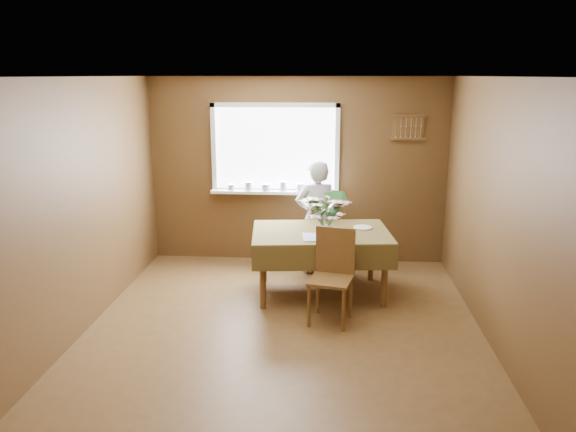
# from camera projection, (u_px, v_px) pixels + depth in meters

# --- Properties ---
(floor) EXTENTS (4.50, 4.50, 0.00)m
(floor) POSITION_uv_depth(u_px,v_px,m) (284.00, 329.00, 5.72)
(floor) COLOR brown
(floor) RESTS_ON ground
(ceiling) EXTENTS (4.50, 4.50, 0.00)m
(ceiling) POSITION_uv_depth(u_px,v_px,m) (283.00, 77.00, 5.11)
(ceiling) COLOR white
(ceiling) RESTS_ON wall_back
(wall_back) EXTENTS (4.00, 0.00, 4.00)m
(wall_back) POSITION_uv_depth(u_px,v_px,m) (297.00, 171.00, 7.59)
(wall_back) COLOR brown
(wall_back) RESTS_ON floor
(wall_front) EXTENTS (4.00, 0.00, 4.00)m
(wall_front) POSITION_uv_depth(u_px,v_px,m) (252.00, 301.00, 3.24)
(wall_front) COLOR brown
(wall_front) RESTS_ON floor
(wall_left) EXTENTS (0.00, 4.50, 4.50)m
(wall_left) POSITION_uv_depth(u_px,v_px,m) (83.00, 206.00, 5.56)
(wall_left) COLOR brown
(wall_left) RESTS_ON floor
(wall_right) EXTENTS (0.00, 4.50, 4.50)m
(wall_right) POSITION_uv_depth(u_px,v_px,m) (496.00, 214.00, 5.27)
(wall_right) COLOR brown
(wall_right) RESTS_ON floor
(window_assembly) EXTENTS (1.72, 0.20, 1.22)m
(window_assembly) POSITION_uv_depth(u_px,v_px,m) (275.00, 164.00, 7.53)
(window_assembly) COLOR white
(window_assembly) RESTS_ON wall_back
(spoon_rack) EXTENTS (0.44, 0.05, 0.33)m
(spoon_rack) POSITION_uv_depth(u_px,v_px,m) (408.00, 127.00, 7.30)
(spoon_rack) COLOR brown
(spoon_rack) RESTS_ON wall_back
(dining_table) EXTENTS (1.68, 1.23, 0.77)m
(dining_table) POSITION_uv_depth(u_px,v_px,m) (321.00, 239.00, 6.49)
(dining_table) COLOR brown
(dining_table) RESTS_ON floor
(chair_far) EXTENTS (0.59, 0.59, 1.03)m
(chair_far) POSITION_uv_depth(u_px,v_px,m) (323.00, 229.00, 7.34)
(chair_far) COLOR brown
(chair_far) RESTS_ON floor
(chair_near) EXTENTS (0.50, 0.50, 0.98)m
(chair_near) POSITION_uv_depth(u_px,v_px,m) (333.00, 271.00, 5.83)
(chair_near) COLOR brown
(chair_near) RESTS_ON floor
(seated_woman) EXTENTS (0.61, 0.47, 1.48)m
(seated_woman) POSITION_uv_depth(u_px,v_px,m) (316.00, 218.00, 7.18)
(seated_woman) COLOR white
(seated_woman) RESTS_ON floor
(flower_bouquet) EXTENTS (0.51, 0.51, 0.44)m
(flower_bouquet) POSITION_uv_depth(u_px,v_px,m) (326.00, 211.00, 6.20)
(flower_bouquet) COLOR white
(flower_bouquet) RESTS_ON dining_table
(side_plate) EXTENTS (0.29, 0.29, 0.01)m
(side_plate) POSITION_uv_depth(u_px,v_px,m) (363.00, 227.00, 6.60)
(side_plate) COLOR white
(side_plate) RESTS_ON dining_table
(table_knife) EXTENTS (0.09, 0.23, 0.00)m
(table_knife) POSITION_uv_depth(u_px,v_px,m) (339.00, 235.00, 6.27)
(table_knife) COLOR silver
(table_knife) RESTS_ON dining_table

